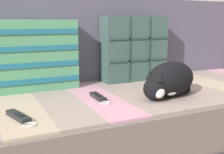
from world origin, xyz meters
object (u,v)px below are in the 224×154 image
sleeping_cat (169,80)px  game_remote_near (19,117)px  couch (139,124)px  throw_pillow_striped (34,55)px  game_remote_far (98,97)px  throw_pillow_quilted (134,48)px

sleeping_cat → game_remote_near: (-0.73, -0.02, -0.07)m
sleeping_cat → couch: bearing=103.5°
throw_pillow_striped → game_remote_far: bearing=-52.9°
throw_pillow_quilted → game_remote_near: (-0.77, -0.45, -0.19)m
game_remote_far → sleeping_cat: bearing=-17.9°
couch → game_remote_near: (-0.68, -0.22, 0.22)m
throw_pillow_striped → game_remote_near: throw_pillow_striped is taller
throw_pillow_quilted → sleeping_cat: (-0.04, -0.43, -0.12)m
throw_pillow_quilted → game_remote_far: size_ratio=2.24×
couch → game_remote_near: game_remote_near is taller
throw_pillow_striped → sleeping_cat: 0.73m
throw_pillow_quilted → sleeping_cat: 0.45m
throw_pillow_quilted → game_remote_near: size_ratio=2.05×
sleeping_cat → throw_pillow_quilted: bearing=84.2°
throw_pillow_quilted → sleeping_cat: size_ratio=1.18×
couch → sleeping_cat: 0.36m
throw_pillow_quilted → game_remote_near: throw_pillow_quilted is taller
throw_pillow_striped → game_remote_far: 0.44m
throw_pillow_quilted → sleeping_cat: throw_pillow_quilted is taller
game_remote_far → throw_pillow_quilted: bearing=40.2°
game_remote_near → game_remote_far: size_ratio=1.09×
game_remote_near → throw_pillow_striped: bearing=72.1°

